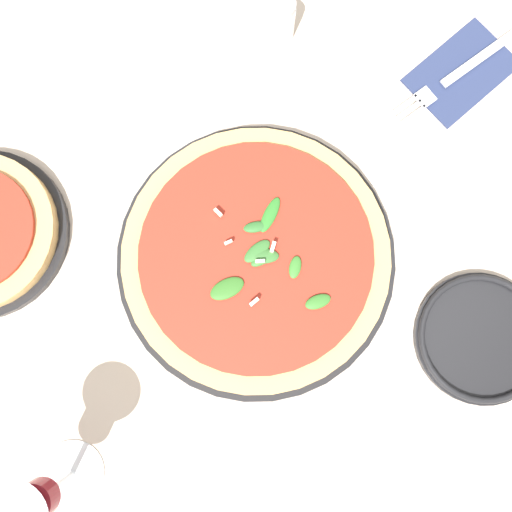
# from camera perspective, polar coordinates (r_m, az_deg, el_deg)

# --- Properties ---
(ground_plane) EXTENTS (6.00, 6.00, 0.00)m
(ground_plane) POSITION_cam_1_polar(r_m,az_deg,el_deg) (0.64, -3.98, -0.37)
(ground_plane) COLOR beige
(pizza_arugula_main) EXTENTS (0.35, 0.35, 0.05)m
(pizza_arugula_main) POSITION_cam_1_polar(r_m,az_deg,el_deg) (0.62, 0.00, -0.19)
(pizza_arugula_main) COLOR black
(pizza_arugula_main) RESTS_ON ground_plane
(wine_glass) EXTENTS (0.08, 0.08, 0.16)m
(wine_glass) POSITION_cam_1_polar(r_m,az_deg,el_deg) (0.59, -24.31, -24.49)
(wine_glass) COLOR white
(wine_glass) RESTS_ON ground_plane
(napkin) EXTENTS (0.16, 0.12, 0.01)m
(napkin) POSITION_cam_1_polar(r_m,az_deg,el_deg) (0.77, 22.46, 18.88)
(napkin) COLOR navy
(napkin) RESTS_ON ground_plane
(fork) EXTENTS (0.21, 0.07, 0.00)m
(fork) POSITION_cam_1_polar(r_m,az_deg,el_deg) (0.76, 22.17, 18.79)
(fork) COLOR silver
(fork) RESTS_ON ground_plane
(side_plate_white) EXTENTS (0.16, 0.16, 0.02)m
(side_plate_white) POSITION_cam_1_polar(r_m,az_deg,el_deg) (0.68, 24.29, -8.53)
(side_plate_white) COLOR black
(side_plate_white) RESTS_ON ground_plane
(shaker_pepper) EXTENTS (0.03, 0.03, 0.07)m
(shaker_pepper) POSITION_cam_1_polar(r_m,az_deg,el_deg) (0.72, 3.08, 25.29)
(shaker_pepper) COLOR silver
(shaker_pepper) RESTS_ON ground_plane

